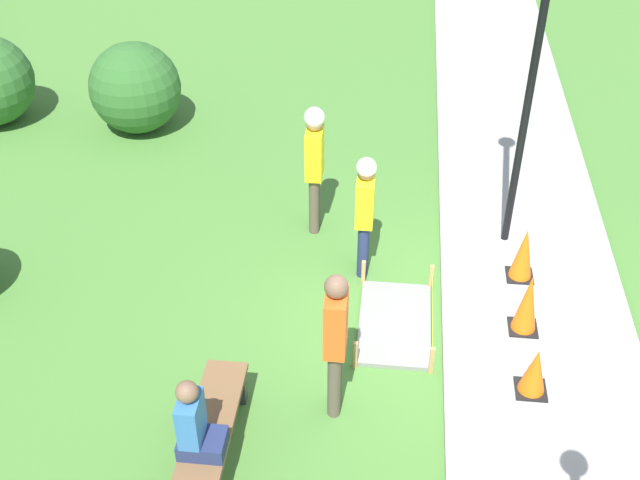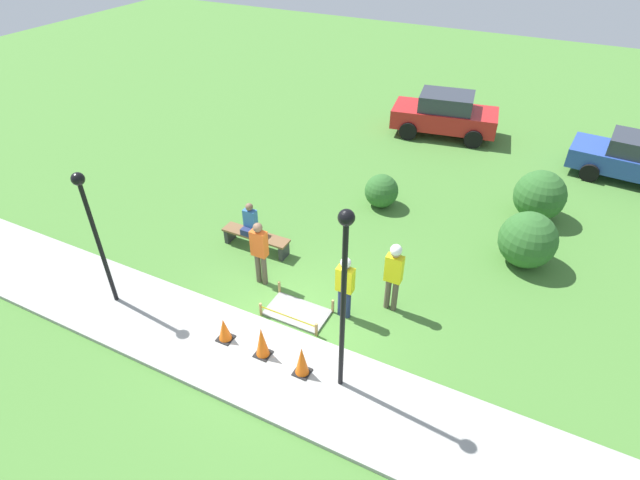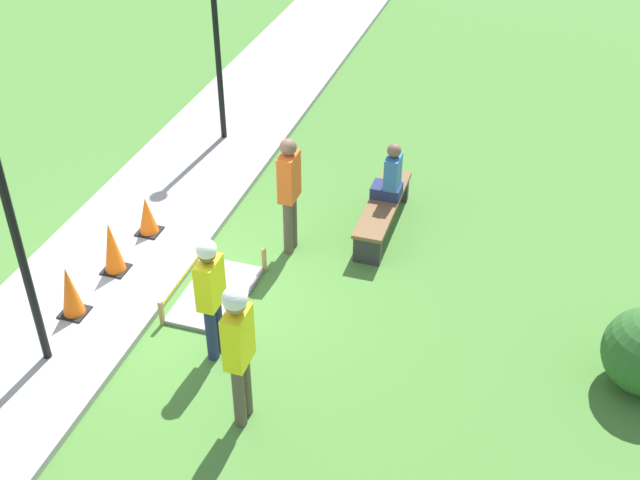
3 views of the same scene
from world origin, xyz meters
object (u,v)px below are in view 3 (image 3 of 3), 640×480
at_px(lamppost_far, 215,11).
at_px(person_seated_on_bench, 391,176).
at_px(bystander_in_orange_shirt, 289,189).
at_px(traffic_cone_near_patch, 147,216).
at_px(worker_supervisor, 238,343).
at_px(worker_assistant, 210,289).
at_px(traffic_cone_far_patch, 112,247).
at_px(park_bench, 383,210).
at_px(traffic_cone_sidewalk_edge, 70,291).

bearing_deg(lamppost_far, person_seated_on_bench, 64.08).
bearing_deg(bystander_in_orange_shirt, traffic_cone_near_patch, -80.04).
bearing_deg(worker_supervisor, worker_assistant, -140.68).
bearing_deg(traffic_cone_far_patch, worker_assistant, 62.69).
bearing_deg(worker_supervisor, traffic_cone_near_patch, -137.08).
height_order(park_bench, lamppost_far, lamppost_far).
bearing_deg(person_seated_on_bench, park_bench, -15.20).
bearing_deg(bystander_in_orange_shirt, traffic_cone_far_patch, -57.37).
distance_m(worker_assistant, lamppost_far, 5.71).
xyz_separation_m(traffic_cone_far_patch, worker_assistant, (1.01, 1.96, 0.52)).
bearing_deg(traffic_cone_far_patch, lamppost_far, -178.28).
bearing_deg(worker_assistant, traffic_cone_far_patch, -117.31).
height_order(traffic_cone_near_patch, traffic_cone_sidewalk_edge, traffic_cone_sidewalk_edge).
bearing_deg(worker_supervisor, lamppost_far, -154.93).
bearing_deg(park_bench, lamppost_far, -118.71).
bearing_deg(person_seated_on_bench, traffic_cone_far_patch, -53.62).
relative_size(person_seated_on_bench, bystander_in_orange_shirt, 0.49).
height_order(traffic_cone_sidewalk_edge, park_bench, traffic_cone_sidewalk_edge).
bearing_deg(traffic_cone_sidewalk_edge, person_seated_on_bench, 135.50).
distance_m(traffic_cone_near_patch, traffic_cone_sidewalk_edge, 1.97).
height_order(traffic_cone_far_patch, park_bench, traffic_cone_far_patch).
bearing_deg(bystander_in_orange_shirt, traffic_cone_sidewalk_edge, -42.81).
height_order(traffic_cone_near_patch, park_bench, traffic_cone_near_patch).
distance_m(traffic_cone_sidewalk_edge, person_seated_on_bench, 4.82).
bearing_deg(lamppost_far, traffic_cone_sidewalk_edge, 0.81).
distance_m(traffic_cone_near_patch, person_seated_on_bench, 3.64).
distance_m(traffic_cone_near_patch, worker_supervisor, 4.01).
bearing_deg(bystander_in_orange_shirt, lamppost_far, -140.99).
distance_m(traffic_cone_near_patch, park_bench, 3.50).
bearing_deg(worker_assistant, traffic_cone_near_patch, -135.61).
xyz_separation_m(traffic_cone_near_patch, traffic_cone_far_patch, (0.98, -0.01, 0.10)).
bearing_deg(traffic_cone_near_patch, bystander_in_orange_shirt, 99.96).
relative_size(worker_assistant, bystander_in_orange_shirt, 0.94).
bearing_deg(traffic_cone_far_patch, bystander_in_orange_shirt, 122.63).
bearing_deg(worker_assistant, person_seated_on_bench, 158.63).
distance_m(traffic_cone_near_patch, lamppost_far, 3.72).
distance_m(traffic_cone_sidewalk_edge, worker_assistant, 2.09).
xyz_separation_m(traffic_cone_sidewalk_edge, park_bench, (-3.24, 3.32, -0.11)).
xyz_separation_m(person_seated_on_bench, worker_assistant, (3.46, -1.35, 0.17)).
relative_size(park_bench, person_seated_on_bench, 2.21).
height_order(traffic_cone_far_patch, worker_supervisor, worker_supervisor).
relative_size(traffic_cone_near_patch, bystander_in_orange_shirt, 0.33).
height_order(park_bench, bystander_in_orange_shirt, bystander_in_orange_shirt).
bearing_deg(park_bench, traffic_cone_far_patch, -55.33).
distance_m(worker_assistant, bystander_in_orange_shirt, 2.37).
bearing_deg(lamppost_far, worker_supervisor, 25.07).
distance_m(park_bench, person_seated_on_bench, 0.52).
relative_size(traffic_cone_far_patch, park_bench, 0.40).
distance_m(worker_supervisor, bystander_in_orange_shirt, 3.30).
xyz_separation_m(person_seated_on_bench, bystander_in_orange_shirt, (1.09, -1.20, 0.20)).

